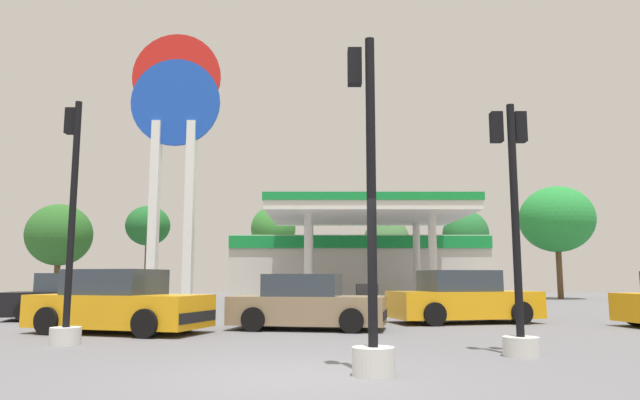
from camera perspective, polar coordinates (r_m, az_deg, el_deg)
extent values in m
plane|color=slate|center=(8.32, -2.19, -17.14)|extent=(90.00, 90.00, 0.00)
cube|color=beige|center=(31.59, 3.59, -7.04)|extent=(12.84, 6.89, 3.45)
cube|color=#148C38|center=(28.16, 4.01, -4.16)|extent=(12.84, 0.12, 0.60)
cube|color=white|center=(24.62, 4.58, -1.45)|extent=(8.12, 6.78, 0.35)
cube|color=#148C38|center=(24.65, 4.57, -0.70)|extent=(8.22, 6.88, 0.30)
cylinder|color=silver|center=(22.54, -1.20, -6.26)|extent=(0.32, 0.32, 3.86)
cylinder|color=silver|center=(22.96, 11.12, -6.15)|extent=(0.32, 0.32, 3.86)
cylinder|color=silver|center=(26.27, -1.03, -6.47)|extent=(0.32, 0.32, 3.86)
cylinder|color=silver|center=(26.63, 9.57, -6.38)|extent=(0.32, 0.32, 3.86)
cube|color=#4C4C51|center=(24.48, 4.67, -9.58)|extent=(0.90, 0.60, 1.10)
cube|color=white|center=(27.60, -16.14, -1.23)|extent=(0.40, 0.56, 8.66)
cube|color=white|center=(27.19, -12.82, -1.25)|extent=(0.40, 0.56, 8.66)
cylinder|color=blue|center=(28.44, -14.13, 9.37)|extent=(4.20, 0.22, 4.20)
cylinder|color=red|center=(28.85, -14.04, 11.76)|extent=(4.20, 0.22, 4.20)
cube|color=white|center=(28.69, -14.06, 10.54)|extent=(3.86, 0.08, 0.76)
cylinder|color=black|center=(19.77, 16.50, -10.37)|extent=(0.71, 0.37, 0.67)
cylinder|color=black|center=(18.21, 19.29, -10.52)|extent=(0.71, 0.37, 0.67)
cylinder|color=black|center=(18.61, 8.97, -10.78)|extent=(0.71, 0.37, 0.67)
cylinder|color=black|center=(16.95, 11.24, -11.04)|extent=(0.71, 0.37, 0.67)
cube|color=orange|center=(18.33, 14.05, -10.01)|extent=(4.71, 2.76, 0.80)
cube|color=#2D3842|center=(18.24, 13.53, -7.85)|extent=(2.40, 2.05, 0.67)
cube|color=black|center=(19.39, 19.89, -9.98)|extent=(0.50, 1.74, 0.25)
cylinder|color=black|center=(21.68, -19.42, -10.03)|extent=(0.68, 0.39, 0.64)
cylinder|color=black|center=(19.97, -19.70, -10.26)|extent=(0.68, 0.39, 0.64)
cylinder|color=black|center=(21.98, -26.30, -9.64)|extent=(0.68, 0.39, 0.64)
cylinder|color=black|center=(20.29, -27.15, -9.82)|extent=(0.68, 0.39, 0.64)
cube|color=black|center=(20.93, -23.13, -9.38)|extent=(4.52, 2.85, 0.76)
cube|color=#2D3842|center=(20.93, -23.44, -7.56)|extent=(2.35, 2.05, 0.64)
cube|color=black|center=(20.79, -17.43, -9.96)|extent=(0.58, 1.64, 0.24)
cylinder|color=black|center=(19.23, 28.75, -9.86)|extent=(0.69, 0.34, 0.66)
cylinder|color=black|center=(15.44, -13.15, -11.34)|extent=(0.70, 0.41, 0.67)
cylinder|color=black|center=(13.92, -16.90, -11.63)|extent=(0.70, 0.41, 0.67)
cylinder|color=black|center=(16.95, -21.26, -10.68)|extent=(0.70, 0.41, 0.67)
cylinder|color=black|center=(15.57, -25.37, -10.77)|extent=(0.70, 0.41, 0.67)
cube|color=orange|center=(15.41, -19.26, -10.31)|extent=(4.71, 3.02, 0.79)
cube|color=#2D3842|center=(15.48, -19.62, -7.73)|extent=(2.46, 2.16, 0.67)
cube|color=black|center=(14.27, -12.16, -11.26)|extent=(0.62, 1.70, 0.25)
cylinder|color=black|center=(16.22, 3.83, -11.42)|extent=(0.65, 0.31, 0.62)
cylinder|color=black|center=(14.57, 3.14, -11.84)|extent=(0.65, 0.31, 0.62)
cylinder|color=black|center=(16.67, -4.99, -11.30)|extent=(0.65, 0.31, 0.62)
cylinder|color=black|center=(15.07, -6.62, -11.67)|extent=(0.65, 0.31, 0.62)
cube|color=#8C7556|center=(15.57, -1.20, -10.84)|extent=(4.29, 2.37, 0.74)
cube|color=#2D3842|center=(15.57, -1.72, -8.49)|extent=(2.16, 1.82, 0.62)
cube|color=black|center=(15.32, 6.28, -11.24)|extent=(0.39, 1.61, 0.23)
cylinder|color=silver|center=(10.94, 19.29, -13.56)|extent=(0.63, 0.63, 0.34)
cylinder|color=black|center=(10.93, 18.77, -1.66)|extent=(0.14, 0.14, 4.20)
cube|color=black|center=(11.31, 17.07, 6.91)|extent=(0.21, 0.20, 0.57)
sphere|color=red|center=(11.47, 16.85, 7.63)|extent=(0.15, 0.15, 0.15)
sphere|color=#D89E0C|center=(11.42, 16.89, 6.75)|extent=(0.15, 0.15, 0.15)
sphere|color=green|center=(11.38, 16.92, 5.88)|extent=(0.15, 0.15, 0.15)
cube|color=black|center=(11.44, 19.19, 6.82)|extent=(0.21, 0.20, 0.57)
sphere|color=red|center=(11.60, 18.95, 7.54)|extent=(0.15, 0.15, 0.15)
sphere|color=#D89E0C|center=(11.56, 18.99, 6.67)|extent=(0.15, 0.15, 0.15)
sphere|color=green|center=(11.51, 19.03, 5.81)|extent=(0.15, 0.15, 0.15)
cylinder|color=silver|center=(8.41, 5.31, -15.65)|extent=(0.60, 0.60, 0.40)
cylinder|color=black|center=(8.43, 5.10, 1.26)|extent=(0.14, 0.14, 4.55)
cube|color=black|center=(9.05, 3.43, 13.01)|extent=(0.21, 0.20, 0.57)
sphere|color=red|center=(9.23, 3.38, 13.78)|extent=(0.15, 0.15, 0.15)
sphere|color=#D89E0C|center=(9.17, 3.39, 12.74)|extent=(0.15, 0.15, 0.15)
sphere|color=green|center=(9.11, 3.40, 11.68)|extent=(0.15, 0.15, 0.15)
cylinder|color=silver|center=(13.20, -23.94, -12.21)|extent=(0.62, 0.62, 0.35)
cylinder|color=black|center=(13.22, -23.33, -1.05)|extent=(0.14, 0.14, 4.79)
cube|color=black|center=(13.81, -23.47, 7.19)|extent=(0.21, 0.20, 0.57)
sphere|color=red|center=(13.96, -23.23, 7.78)|extent=(0.15, 0.15, 0.15)
sphere|color=#D89E0C|center=(13.92, -23.27, 7.07)|extent=(0.15, 0.15, 0.15)
sphere|color=green|center=(13.87, -23.31, 6.35)|extent=(0.15, 0.15, 0.15)
cylinder|color=brown|center=(40.37, -24.66, -7.13)|extent=(0.36, 0.36, 2.55)
ellipsoid|color=#2B6426|center=(40.47, -24.44, -3.15)|extent=(4.09, 4.09, 3.93)
cylinder|color=brown|center=(39.27, -16.86, -6.68)|extent=(0.26, 0.26, 3.68)
ellipsoid|color=#1F6329|center=(39.41, -16.70, -2.45)|extent=(2.86, 2.86, 2.61)
cylinder|color=brown|center=(37.83, -4.71, -7.12)|extent=(0.33, 0.33, 3.46)
ellipsoid|color=#337B30|center=(37.97, -4.66, -2.85)|extent=(2.92, 2.92, 3.00)
cylinder|color=brown|center=(36.52, 6.67, -7.69)|extent=(0.31, 0.31, 2.68)
ellipsoid|color=#3C6838|center=(36.60, 6.61, -3.92)|extent=(2.83, 2.83, 2.83)
cylinder|color=brown|center=(38.36, 14.36, -7.24)|extent=(0.37, 0.37, 3.03)
ellipsoid|color=#236930|center=(38.46, 14.23, -3.33)|extent=(2.96, 2.96, 3.13)
cylinder|color=brown|center=(40.58, 22.64, -6.65)|extent=(0.37, 0.37, 3.38)
ellipsoid|color=#268938|center=(40.76, 22.39, -1.76)|extent=(4.77, 4.77, 4.32)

